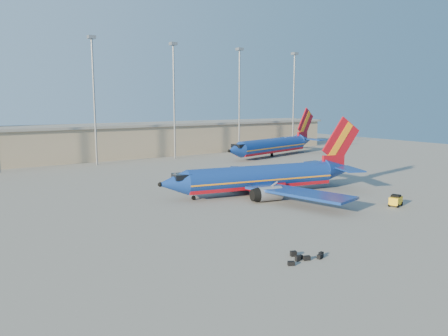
% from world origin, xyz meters
% --- Properties ---
extents(ground, '(220.00, 220.00, 0.00)m').
position_xyz_m(ground, '(0.00, 0.00, 0.00)').
color(ground, slate).
rests_on(ground, ground).
extents(terminal_building, '(122.00, 16.00, 8.50)m').
position_xyz_m(terminal_building, '(10.00, 58.00, 4.32)').
color(terminal_building, gray).
rests_on(terminal_building, ground).
extents(light_mast_row, '(101.60, 1.60, 28.65)m').
position_xyz_m(light_mast_row, '(5.00, 46.00, 17.55)').
color(light_mast_row, gray).
rests_on(light_mast_row, ground).
extents(aircraft_main, '(34.70, 33.08, 11.84)m').
position_xyz_m(aircraft_main, '(7.00, 0.04, 2.53)').
color(aircraft_main, navy).
rests_on(aircraft_main, ground).
extents(aircraft_second, '(36.55, 16.96, 12.59)m').
position_xyz_m(aircraft_second, '(39.04, 35.76, 2.89)').
color(aircraft_second, navy).
rests_on(aircraft_second, ground).
extents(baggage_tug, '(2.51, 1.94, 1.59)m').
position_xyz_m(baggage_tug, '(16.77, -16.54, 0.83)').
color(baggage_tug, yellow).
rests_on(baggage_tug, ground).
extents(luggage_pile, '(4.44, 2.41, 0.50)m').
position_xyz_m(luggage_pile, '(-8.38, -24.59, 0.21)').
color(luggage_pile, black).
rests_on(luggage_pile, ground).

